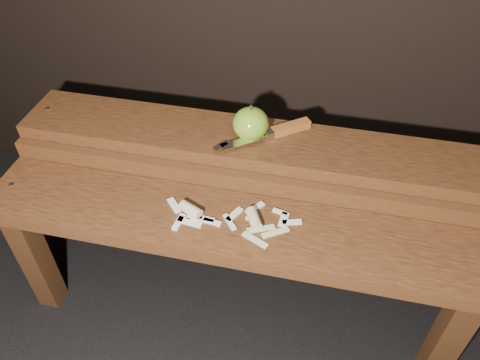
% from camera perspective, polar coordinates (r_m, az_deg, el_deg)
% --- Properties ---
extents(ground, '(60.00, 60.00, 0.00)m').
position_cam_1_polar(ground, '(1.45, -0.54, -14.80)').
color(ground, black).
extents(bench_front_tier, '(1.20, 0.20, 0.42)m').
position_cam_1_polar(bench_front_tier, '(1.12, -1.36, -7.74)').
color(bench_front_tier, '#391E0E').
rests_on(bench_front_tier, ground).
extents(bench_rear_tier, '(1.20, 0.21, 0.50)m').
position_cam_1_polar(bench_rear_tier, '(1.23, 1.07, 2.04)').
color(bench_rear_tier, '#391E0E').
rests_on(bench_rear_tier, ground).
extents(apple, '(0.09, 0.09, 0.09)m').
position_cam_1_polar(apple, '(1.16, 1.32, 6.90)').
color(apple, olive).
rests_on(apple, bench_rear_tier).
extents(knife, '(0.22, 0.18, 0.02)m').
position_cam_1_polar(knife, '(1.19, 4.71, 5.96)').
color(knife, '#974F21').
rests_on(knife, bench_rear_tier).
extents(apple_scraps, '(0.33, 0.14, 0.03)m').
position_cam_1_polar(apple_scraps, '(1.08, -1.66, -4.52)').
color(apple_scraps, beige).
rests_on(apple_scraps, bench_front_tier).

